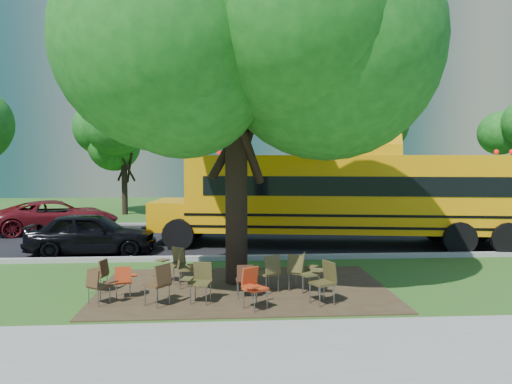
{
  "coord_description": "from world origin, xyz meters",
  "views": [
    {
      "loc": [
        0.49,
        -12.52,
        3.23
      ],
      "look_at": [
        1.6,
        3.75,
        2.09
      ],
      "focal_mm": 35.0,
      "sensor_mm": 36.0,
      "label": 1
    }
  ],
  "objects": [
    {
      "name": "building_main",
      "position": [
        -8.0,
        36.0,
        11.0
      ],
      "size": [
        38.0,
        16.0,
        22.0
      ],
      "primitive_type": "cube",
      "color": "slate",
      "rests_on": "ground"
    },
    {
      "name": "asphalt_road",
      "position": [
        0.0,
        7.0,
        0.02
      ],
      "size": [
        80.0,
        8.0,
        0.04
      ],
      "primitive_type": "cube",
      "color": "black",
      "rests_on": "ground"
    },
    {
      "name": "chair_4",
      "position": [
        1.02,
        -1.34,
        0.5
      ],
      "size": [
        0.53,
        0.49,
        0.81
      ],
      "rotation": [
        0.0,
        0.0,
        0.03
      ],
      "color": "#422517",
      "rests_on": "ground"
    },
    {
      "name": "black_car",
      "position": [
        -3.83,
        4.2,
        0.71
      ],
      "size": [
        4.21,
        1.79,
        1.42
      ],
      "primitive_type": "imported",
      "rotation": [
        0.0,
        0.0,
        1.6
      ],
      "color": "black",
      "rests_on": "ground"
    },
    {
      "name": "chair_2",
      "position": [
        -0.87,
        -1.8,
        0.58
      ],
      "size": [
        0.64,
        0.81,
        0.94
      ],
      "rotation": [
        0.0,
        0.0,
        0.88
      ],
      "color": "#4B311A",
      "rests_on": "ground"
    },
    {
      "name": "dirt_patch",
      "position": [
        1.0,
        -0.5,
        0.01
      ],
      "size": [
        7.0,
        4.5,
        0.03
      ],
      "primitive_type": "cube",
      "color": "#382819",
      "rests_on": "ground"
    },
    {
      "name": "chair_7",
      "position": [
        2.32,
        -0.85,
        0.57
      ],
      "size": [
        0.79,
        0.62,
        0.93
      ],
      "rotation": [
        0.0,
        0.0,
        -0.61
      ],
      "color": "#4D4621",
      "rests_on": "ground"
    },
    {
      "name": "bg_car_red",
      "position": [
        -6.57,
        9.26,
        0.7
      ],
      "size": [
        5.52,
        4.03,
        1.39
      ],
      "primitive_type": "imported",
      "rotation": [
        0.0,
        0.0,
        1.96
      ],
      "color": "#580F14",
      "rests_on": "ground"
    },
    {
      "name": "bg_tree_3",
      "position": [
        8.0,
        14.0,
        5.03
      ],
      "size": [
        5.6,
        5.6,
        7.84
      ],
      "color": "black",
      "rests_on": "ground"
    },
    {
      "name": "main_tree",
      "position": [
        0.85,
        0.06,
        5.91
      ],
      "size": [
        7.2,
        7.2,
        9.53
      ],
      "color": "black",
      "rests_on": "ground"
    },
    {
      "name": "chair_6",
      "position": [
        2.69,
        -1.91,
        0.59
      ],
      "size": [
        0.76,
        0.65,
        0.96
      ],
      "rotation": [
        0.0,
        0.0,
        1.99
      ],
      "color": "#413B1C",
      "rests_on": "ground"
    },
    {
      "name": "kerb_far",
      "position": [
        0.0,
        11.1,
        0.07
      ],
      "size": [
        80.0,
        0.25,
        0.14
      ],
      "primitive_type": "cube",
      "color": "gray",
      "rests_on": "ground"
    },
    {
      "name": "chair_10",
      "position": [
        -0.43,
        -0.36,
        0.59
      ],
      "size": [
        0.59,
        0.63,
        0.96
      ],
      "rotation": [
        0.0,
        0.0,
        -1.52
      ],
      "color": "brown",
      "rests_on": "ground"
    },
    {
      "name": "bg_tree_2",
      "position": [
        -5.0,
        16.0,
        4.21
      ],
      "size": [
        4.8,
        4.8,
        6.62
      ],
      "color": "black",
      "rests_on": "ground"
    },
    {
      "name": "chair_1",
      "position": [
        -2.21,
        -1.65,
        0.5
      ],
      "size": [
        0.69,
        0.55,
        0.81
      ],
      "rotation": [
        0.0,
        0.0,
        -0.64
      ],
      "color": "#472D19",
      "rests_on": "ground"
    },
    {
      "name": "chair_11",
      "position": [
        1.61,
        -0.91,
        0.58
      ],
      "size": [
        0.62,
        0.78,
        0.94
      ],
      "rotation": [
        0.0,
        0.0,
        0.57
      ],
      "color": "brown",
      "rests_on": "ground"
    },
    {
      "name": "chair_0",
      "position": [
        -1.74,
        -1.19,
        0.48
      ],
      "size": [
        0.52,
        0.54,
        0.78
      ],
      "rotation": [
        0.0,
        0.0,
        0.2
      ],
      "color": "#B63513",
      "rests_on": "ground"
    },
    {
      "name": "ground",
      "position": [
        0.0,
        0.0,
        0.0
      ],
      "size": [
        160.0,
        160.0,
        0.0
      ],
      "primitive_type": "plane",
      "color": "#29581B",
      "rests_on": "ground"
    },
    {
      "name": "sidewalk",
      "position": [
        0.0,
        -5.0,
        0.02
      ],
      "size": [
        60.0,
        4.0,
        0.04
      ],
      "primitive_type": "cube",
      "color": "gray",
      "rests_on": "ground"
    },
    {
      "name": "school_bus",
      "position": [
        5.25,
        5.19,
        1.91
      ],
      "size": [
        13.77,
        4.86,
        3.3
      ],
      "rotation": [
        0.0,
        0.0,
        -0.15
      ],
      "color": "orange",
      "rests_on": "ground"
    },
    {
      "name": "kerb_near",
      "position": [
        0.0,
        3.0,
        0.07
      ],
      "size": [
        80.0,
        0.25,
        0.14
      ],
      "primitive_type": "cube",
      "color": "gray",
      "rests_on": "ground"
    },
    {
      "name": "chair_5",
      "position": [
        1.13,
        -2.18,
        0.55
      ],
      "size": [
        0.6,
        0.75,
        0.89
      ],
      "rotation": [
        0.0,
        0.0,
        3.78
      ],
      "color": "#B63513",
      "rests_on": "ground"
    },
    {
      "name": "building_right",
      "position": [
        24.0,
        38.0,
        12.5
      ],
      "size": [
        30.0,
        16.0,
        25.0
      ],
      "primitive_type": "cube",
      "color": "gray",
      "rests_on": "ground"
    },
    {
      "name": "chair_9",
      "position": [
        -0.74,
        0.25,
        0.56
      ],
      "size": [
        0.78,
        0.62,
        0.91
      ],
      "rotation": [
        0.0,
        0.0,
        2.45
      ],
      "color": "#4E4121",
      "rests_on": "ground"
    },
    {
      "name": "chair_8",
      "position": [
        -2.43,
        -0.55,
        0.49
      ],
      "size": [
        0.48,
        0.62,
        0.8
      ],
      "rotation": [
        0.0,
        0.0,
        1.29
      ],
      "color": "#4F331C",
      "rests_on": "ground"
    },
    {
      "name": "chair_3",
      "position": [
        -0.01,
        -1.61,
        0.56
      ],
      "size": [
        0.69,
        0.54,
        0.91
      ],
      "rotation": [
        0.0,
        0.0,
        2.89
      ],
      "color": "#46411E",
      "rests_on": "ground"
    },
    {
      "name": "chair_12",
      "position": [
        2.53,
        -0.97,
        0.59
      ],
      "size": [
        0.56,
        0.72,
        0.96
      ],
      "rotation": [
        0.0,
        0.0,
        4.48
      ],
      "color": "brown",
      "rests_on": "ground"
    }
  ]
}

